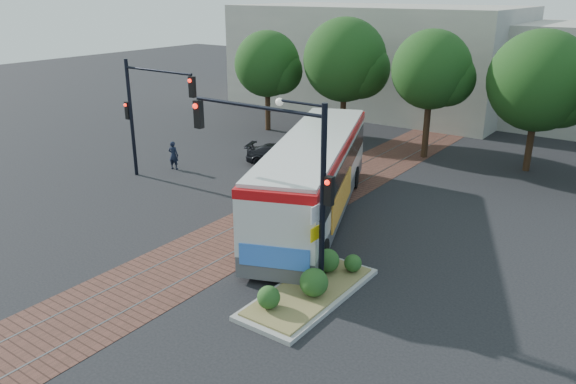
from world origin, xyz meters
name	(u,v)px	position (x,y,z in m)	size (l,w,h in m)	color
ground	(219,247)	(0.00, 0.00, 0.00)	(120.00, 120.00, 0.00)	black
trackbed	(281,214)	(0.00, 4.00, 0.01)	(3.60, 40.00, 0.02)	#563127
tree_row	(429,72)	(1.21, 16.42, 4.85)	(26.40, 5.60, 7.67)	#382314
warehouses	(470,65)	(-0.53, 28.75, 3.81)	(40.00, 13.00, 8.00)	#ADA899
city_bus	(314,173)	(1.18, 4.74, 1.92)	(7.35, 12.92, 3.44)	#4B4B4D
traffic_island	(312,285)	(4.82, -0.90, 0.33)	(2.20, 5.20, 1.13)	gray
signal_pole_main	(289,165)	(3.86, -0.81, 4.16)	(5.49, 0.46, 6.00)	black
signal_pole_left	(145,104)	(-8.37, 4.00, 3.86)	(4.99, 0.34, 6.00)	black
officer	(173,155)	(-8.62, 5.86, 0.77)	(0.56, 0.37, 1.55)	black
parked_car	(282,156)	(-4.25, 9.79, 0.58)	(1.61, 3.96, 1.15)	black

